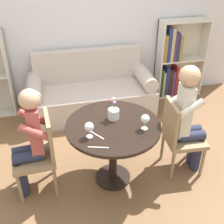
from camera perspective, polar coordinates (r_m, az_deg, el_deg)
name	(u,v)px	position (r m, az deg, el deg)	size (l,w,h in m)	color
ground_plane	(113,178)	(3.34, 0.19, -13.23)	(16.00, 16.00, 0.00)	brown
back_wall	(84,18)	(4.38, -5.78, 18.53)	(5.20, 0.05, 2.70)	silver
round_table	(113,136)	(2.93, 0.22, -4.84)	(0.98, 0.98, 0.75)	black
couch	(91,93)	(4.36, -4.28, 3.84)	(1.88, 0.80, 0.92)	beige
bookshelf_right	(174,62)	(4.86, 12.42, 9.97)	(0.78, 0.28, 1.28)	silver
chair_left	(40,151)	(3.01, -14.42, -7.76)	(0.45, 0.45, 0.90)	#937A56
chair_right	(179,134)	(3.24, 13.45, -4.43)	(0.44, 0.44, 0.90)	#937A56
person_left	(29,142)	(2.92, -16.58, -5.80)	(0.43, 0.36, 1.22)	#282D47
person_right	(189,118)	(3.14, 15.38, -1.11)	(0.43, 0.36, 1.32)	#282D47
wine_glass_left	(89,127)	(2.63, -4.67, -3.08)	(0.09, 0.09, 0.16)	white
wine_glass_right	(145,119)	(2.75, 6.76, -1.46)	(0.09, 0.09, 0.16)	white
flower_vase	(113,113)	(2.90, 0.30, -0.14)	(0.12, 0.12, 0.24)	silver
knife_left_setting	(97,135)	(2.71, -3.10, -4.68)	(0.12, 0.16, 0.00)	silver
fork_left_setting	(98,147)	(2.56, -2.81, -7.16)	(0.19, 0.06, 0.00)	silver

